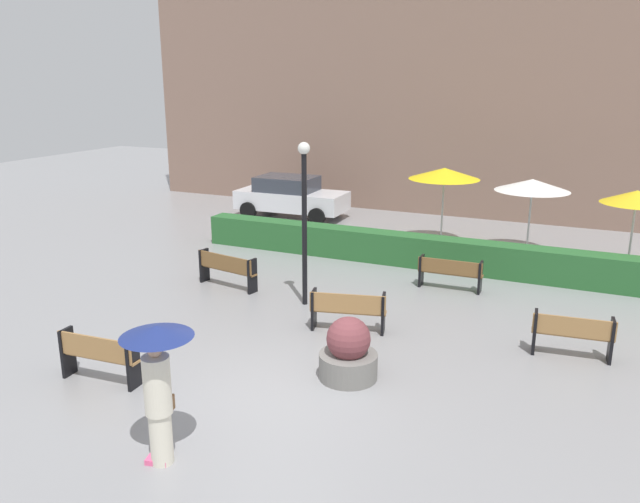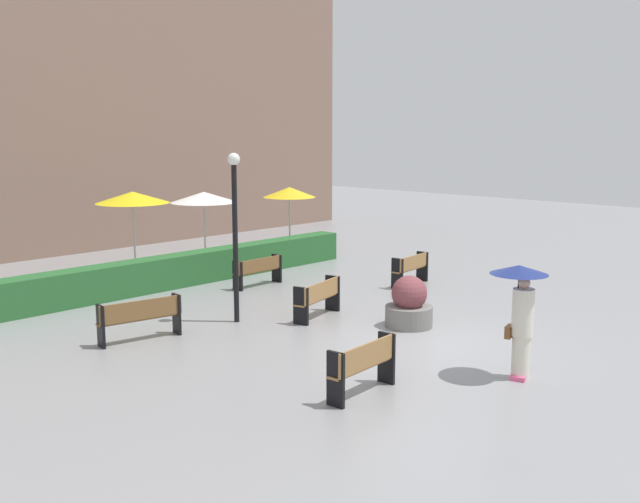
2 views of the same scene
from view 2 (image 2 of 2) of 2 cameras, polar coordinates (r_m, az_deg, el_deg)
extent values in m
plane|color=gray|center=(15.12, 8.32, -7.30)|extent=(60.00, 60.00, 0.00)
cube|color=#9E7242|center=(17.03, -0.27, -3.76)|extent=(1.64, 0.66, 0.04)
cube|color=#9E7242|center=(16.90, 0.20, -3.07)|extent=(1.58, 0.43, 0.41)
cube|color=black|center=(16.39, -1.51, -4.30)|extent=(0.15, 0.38, 0.87)
cube|color=black|center=(17.66, 0.99, -3.28)|extent=(0.15, 0.38, 0.87)
cube|color=#9E7242|center=(20.72, 7.04, -1.36)|extent=(1.52, 0.41, 0.04)
cube|color=#9E7242|center=(20.61, 7.41, -0.83)|extent=(1.50, 0.19, 0.38)
cube|color=black|center=(20.14, 6.09, -1.74)|extent=(0.10, 0.36, 0.86)
cube|color=black|center=(21.31, 8.03, -1.15)|extent=(0.10, 0.36, 0.86)
cube|color=#9E7242|center=(12.21, 3.26, -9.03)|extent=(1.56, 0.34, 0.04)
cube|color=#9E7242|center=(12.06, 3.79, -8.13)|extent=(1.54, 0.15, 0.42)
cube|color=black|center=(11.67, 1.24, -10.01)|extent=(0.08, 0.33, 0.91)
cube|color=black|center=(12.76, 5.24, -8.32)|extent=(0.08, 0.33, 0.91)
cube|color=brown|center=(20.48, -4.95, -1.54)|extent=(1.63, 0.30, 0.04)
cube|color=brown|center=(20.33, -4.67, -1.04)|extent=(1.63, 0.08, 0.36)
cube|color=black|center=(19.97, -6.49, -1.92)|extent=(0.07, 0.36, 0.81)
cube|color=black|center=(20.98, -3.42, -1.31)|extent=(0.07, 0.36, 0.81)
cube|color=brown|center=(15.65, -13.99, -5.15)|extent=(1.80, 0.53, 0.04)
cube|color=brown|center=(15.48, -13.83, -4.47)|extent=(1.77, 0.35, 0.40)
cube|color=black|center=(15.35, -16.83, -5.65)|extent=(0.12, 0.33, 0.88)
cube|color=black|center=(15.96, -11.19, -4.83)|extent=(0.12, 0.33, 0.88)
cylinder|color=silver|center=(13.44, 15.48, -7.98)|extent=(0.32, 0.32, 0.78)
cube|color=#F2598C|center=(13.50, 15.35, -9.46)|extent=(0.37, 0.33, 0.08)
cylinder|color=silver|center=(13.23, 15.64, -4.62)|extent=(0.38, 0.38, 0.84)
sphere|color=tan|center=(13.11, 15.74, -2.39)|extent=(0.21, 0.21, 0.21)
cube|color=brown|center=(13.35, 14.63, -6.09)|extent=(0.30, 0.17, 0.22)
cylinder|color=black|center=(13.18, 15.28, -3.30)|extent=(0.02, 0.02, 0.90)
cone|color=navy|center=(13.09, 15.36, -1.38)|extent=(1.01, 1.01, 0.16)
cylinder|color=slate|center=(16.42, 6.98, -5.06)|extent=(1.06, 1.06, 0.47)
sphere|color=brown|center=(16.29, 7.02, -3.27)|extent=(0.80, 0.80, 0.80)
cylinder|color=black|center=(16.48, -6.66, 0.55)|extent=(0.12, 0.12, 3.59)
sphere|color=white|center=(16.30, -6.79, 7.21)|extent=(0.28, 0.28, 0.28)
cylinder|color=silver|center=(22.90, -14.38, 1.24)|extent=(0.06, 0.06, 2.32)
cone|color=yellow|center=(22.77, -14.50, 4.14)|extent=(2.23, 2.23, 0.35)
cylinder|color=silver|center=(24.39, -9.04, 1.72)|extent=(0.06, 0.06, 2.15)
cone|color=white|center=(24.27, -9.10, 4.24)|extent=(2.19, 2.19, 0.35)
cylinder|color=silver|center=(25.26, -2.40, 2.17)|extent=(0.06, 0.06, 2.22)
cone|color=yellow|center=(25.14, -2.42, 4.68)|extent=(1.81, 1.81, 0.35)
cube|color=#28602D|center=(20.69, -11.46, -1.52)|extent=(12.86, 0.70, 0.89)
cube|color=#846656|center=(27.05, -20.95, 11.88)|extent=(28.00, 1.20, 11.47)
camera|label=1|loc=(16.70, 45.00, 9.95)|focal=35.31mm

